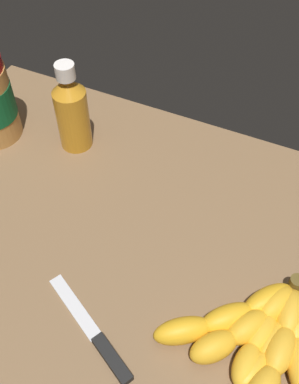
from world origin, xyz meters
The scene contains 4 objects.
ground_plane centered at (0.00, 0.00, -1.56)cm, with size 96.31×56.61×3.12cm, color brown.
banana_bunch centered at (-18.11, 8.08, 1.65)cm, with size 27.14×21.08×3.56cm.
honey_bottle centered at (22.98, -13.55, 7.46)cm, with size 5.62×5.62×16.53cm.
butter_knife centered at (2.29, 16.57, 0.47)cm, with size 16.65×9.94×1.20cm.
Camera 1 is at (-13.52, 34.20, 56.53)cm, focal length 41.94 mm.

